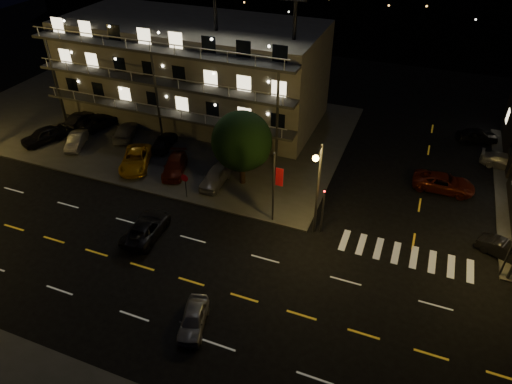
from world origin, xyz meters
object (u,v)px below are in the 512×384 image
(lot_car_4, at_px, (215,177))
(road_car_west, at_px, (146,228))
(side_car_0, at_px, (504,250))
(road_car_east, at_px, (193,319))
(tree, at_px, (241,143))
(lot_car_2, at_px, (136,159))
(lot_car_7, at_px, (125,131))

(lot_car_4, height_order, road_car_west, lot_car_4)
(side_car_0, xyz_separation_m, road_car_east, (-18.28, -13.98, 0.02))
(tree, bearing_deg, lot_car_2, -173.62)
(tree, distance_m, road_car_west, 10.78)
(lot_car_2, bearing_deg, lot_car_7, 110.31)
(side_car_0, bearing_deg, lot_car_7, 104.20)
(lot_car_7, relative_size, side_car_0, 1.23)
(side_car_0, bearing_deg, tree, 107.56)
(tree, bearing_deg, road_car_east, -78.01)
(tree, distance_m, lot_car_2, 11.09)
(lot_car_7, height_order, side_car_0, lot_car_7)
(road_car_west, bearing_deg, side_car_0, -167.80)
(road_car_east, relative_size, road_car_west, 0.74)
(lot_car_4, height_order, side_car_0, lot_car_4)
(lot_car_4, relative_size, side_car_0, 1.15)
(tree, xyz_separation_m, lot_car_7, (-14.81, 3.36, -3.43))
(lot_car_2, height_order, lot_car_7, lot_car_2)
(lot_car_4, distance_m, road_car_west, 8.44)
(lot_car_2, height_order, side_car_0, lot_car_2)
(lot_car_4, relative_size, road_car_east, 1.15)
(side_car_0, relative_size, road_car_west, 0.75)
(lot_car_4, height_order, lot_car_7, lot_car_4)
(road_car_west, bearing_deg, tree, -118.15)
(tree, distance_m, lot_car_7, 15.57)
(side_car_0, bearing_deg, road_car_east, 149.59)
(side_car_0, distance_m, road_car_east, 23.02)
(lot_car_4, bearing_deg, tree, 25.58)
(lot_car_7, distance_m, road_car_east, 26.34)
(road_car_east, bearing_deg, side_car_0, 22.05)
(road_car_east, xyz_separation_m, road_car_west, (-7.49, 6.44, 0.06))
(lot_car_2, xyz_separation_m, lot_car_4, (8.36, 0.07, -0.00))
(lot_car_7, bearing_deg, side_car_0, 152.53)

